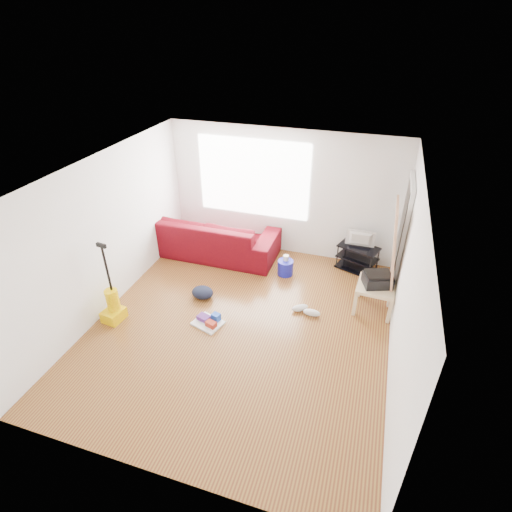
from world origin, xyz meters
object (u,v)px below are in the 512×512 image
(vacuum, at_px, (113,306))
(tv_stand, at_px, (357,258))
(cleaning_tray, at_px, (209,321))
(backpack, at_px, (203,297))
(bucket, at_px, (285,274))
(sofa, at_px, (212,252))
(side_table, at_px, (376,289))

(vacuum, bearing_deg, tv_stand, 43.35)
(cleaning_tray, distance_m, backpack, 0.71)
(tv_stand, relative_size, vacuum, 0.60)
(backpack, bearing_deg, bucket, 43.57)
(bucket, xyz_separation_m, vacuum, (-2.31, -2.08, 0.25))
(sofa, bearing_deg, cleaning_tray, 111.97)
(side_table, relative_size, backpack, 1.66)
(cleaning_tray, bearing_deg, vacuum, -167.21)
(tv_stand, bearing_deg, vacuum, -123.51)
(cleaning_tray, bearing_deg, bucket, 65.00)
(side_table, bearing_deg, bucket, 161.30)
(bucket, bearing_deg, tv_stand, 24.62)
(tv_stand, height_order, vacuum, vacuum)
(tv_stand, xyz_separation_m, bucket, (-1.26, -0.58, -0.26))
(tv_stand, xyz_separation_m, side_table, (0.39, -1.13, 0.15))
(bucket, distance_m, backpack, 1.65)
(vacuum, bearing_deg, backpack, 46.71)
(backpack, relative_size, vacuum, 0.28)
(tv_stand, distance_m, cleaning_tray, 3.11)
(side_table, xyz_separation_m, cleaning_tray, (-2.45, -1.18, -0.36))
(sofa, relative_size, cleaning_tray, 5.09)
(sofa, distance_m, bucket, 1.67)
(sofa, distance_m, backpack, 1.51)
(bucket, bearing_deg, sofa, 169.41)
(sofa, xyz_separation_m, vacuum, (-0.67, -2.39, 0.25))
(backpack, distance_m, vacuum, 1.48)
(sofa, height_order, vacuum, vacuum)
(bucket, relative_size, vacuum, 0.21)
(side_table, relative_size, vacuum, 0.46)
(side_table, height_order, cleaning_tray, side_table)
(vacuum, bearing_deg, side_table, 27.75)
(sofa, bearing_deg, bucket, 169.41)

